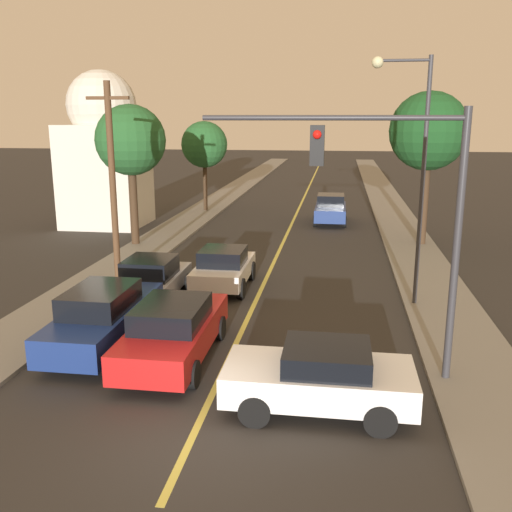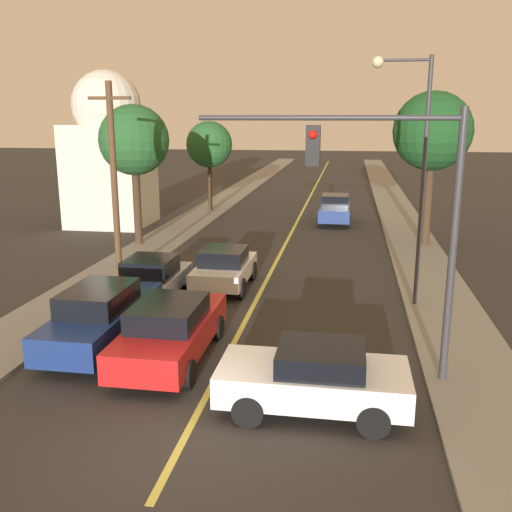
{
  "view_description": "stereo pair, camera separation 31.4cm",
  "coord_description": "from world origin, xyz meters",
  "px_view_note": "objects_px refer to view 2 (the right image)",
  "views": [
    {
      "loc": [
        2.72,
        -9.72,
        6.2
      ],
      "look_at": [
        0.0,
        8.87,
        1.6
      ],
      "focal_mm": 40.0,
      "sensor_mm": 36.0,
      "label": 1
    },
    {
      "loc": [
        3.03,
        -9.67,
        6.2
      ],
      "look_at": [
        0.0,
        8.87,
        1.6
      ],
      "focal_mm": 40.0,
      "sensor_mm": 36.0,
      "label": 2
    }
  ],
  "objects_px": {
    "car_far_oncoming": "(335,209)",
    "tree_left_near": "(209,145)",
    "car_outer_lane_second": "(152,278)",
    "streetlamp_right": "(412,152)",
    "tree_right_near": "(433,132)",
    "domed_building_left": "(109,151)",
    "car_outer_lane_front": "(102,315)",
    "traffic_signal_mast": "(392,196)",
    "car_near_lane_second": "(224,267)",
    "car_crossing_right": "(315,377)",
    "tree_left_far": "(134,141)",
    "utility_pole_left": "(114,179)",
    "car_near_lane_front": "(171,329)"
  },
  "relations": [
    {
      "from": "car_far_oncoming",
      "to": "car_outer_lane_second",
      "type": "bearing_deg",
      "value": 69.56
    },
    {
      "from": "streetlamp_right",
      "to": "tree_right_near",
      "type": "relative_size",
      "value": 1.09
    },
    {
      "from": "tree_left_far",
      "to": "car_outer_lane_second",
      "type": "bearing_deg",
      "value": -66.39
    },
    {
      "from": "tree_right_near",
      "to": "car_near_lane_front",
      "type": "bearing_deg",
      "value": -118.76
    },
    {
      "from": "domed_building_left",
      "to": "traffic_signal_mast",
      "type": "bearing_deg",
      "value": -51.37
    },
    {
      "from": "car_outer_lane_front",
      "to": "car_far_oncoming",
      "type": "bearing_deg",
      "value": 73.54
    },
    {
      "from": "streetlamp_right",
      "to": "utility_pole_left",
      "type": "bearing_deg",
      "value": 172.84
    },
    {
      "from": "car_far_oncoming",
      "to": "tree_left_near",
      "type": "relative_size",
      "value": 0.71
    },
    {
      "from": "tree_left_near",
      "to": "car_outer_lane_second",
      "type": "bearing_deg",
      "value": -82.4
    },
    {
      "from": "car_near_lane_front",
      "to": "streetlamp_right",
      "type": "xyz_separation_m",
      "value": [
        6.36,
        5.41,
        4.3
      ]
    },
    {
      "from": "tree_right_near",
      "to": "car_far_oncoming",
      "type": "bearing_deg",
      "value": 129.32
    },
    {
      "from": "car_near_lane_second",
      "to": "car_outer_lane_front",
      "type": "distance_m",
      "value": 6.2
    },
    {
      "from": "car_far_oncoming",
      "to": "domed_building_left",
      "type": "xyz_separation_m",
      "value": [
        -12.91,
        -2.48,
        3.43
      ]
    },
    {
      "from": "traffic_signal_mast",
      "to": "tree_left_far",
      "type": "height_order",
      "value": "tree_left_far"
    },
    {
      "from": "car_crossing_right",
      "to": "domed_building_left",
      "type": "xyz_separation_m",
      "value": [
        -13.11,
        20.14,
        3.51
      ]
    },
    {
      "from": "utility_pole_left",
      "to": "domed_building_left",
      "type": "bearing_deg",
      "value": 114.05
    },
    {
      "from": "car_crossing_right",
      "to": "traffic_signal_mast",
      "type": "xyz_separation_m",
      "value": [
        1.54,
        1.8,
        3.7
      ]
    },
    {
      "from": "car_near_lane_front",
      "to": "tree_right_near",
      "type": "relative_size",
      "value": 0.68
    },
    {
      "from": "car_crossing_right",
      "to": "tree_left_near",
      "type": "relative_size",
      "value": 0.7
    },
    {
      "from": "car_outer_lane_second",
      "to": "car_far_oncoming",
      "type": "relative_size",
      "value": 0.96
    },
    {
      "from": "tree_right_near",
      "to": "utility_pole_left",
      "type": "bearing_deg",
      "value": -146.48
    },
    {
      "from": "car_near_lane_front",
      "to": "utility_pole_left",
      "type": "height_order",
      "value": "utility_pole_left"
    },
    {
      "from": "car_near_lane_front",
      "to": "car_near_lane_second",
      "type": "distance_m",
      "value": 6.51
    },
    {
      "from": "car_outer_lane_front",
      "to": "tree_left_far",
      "type": "relative_size",
      "value": 0.77
    },
    {
      "from": "car_near_lane_second",
      "to": "traffic_signal_mast",
      "type": "distance_m",
      "value": 9.42
    },
    {
      "from": "tree_left_near",
      "to": "tree_right_near",
      "type": "xyz_separation_m",
      "value": [
        12.92,
        -8.64,
        1.08
      ]
    },
    {
      "from": "utility_pole_left",
      "to": "tree_left_far",
      "type": "height_order",
      "value": "utility_pole_left"
    },
    {
      "from": "car_outer_lane_front",
      "to": "tree_right_near",
      "type": "height_order",
      "value": "tree_right_near"
    },
    {
      "from": "car_crossing_right",
      "to": "tree_left_far",
      "type": "xyz_separation_m",
      "value": [
        -9.6,
        15.0,
        4.31
      ]
    },
    {
      "from": "car_outer_lane_second",
      "to": "tree_left_far",
      "type": "bearing_deg",
      "value": 113.61
    },
    {
      "from": "car_near_lane_second",
      "to": "tree_left_far",
      "type": "bearing_deg",
      "value": 131.85
    },
    {
      "from": "streetlamp_right",
      "to": "tree_left_far",
      "type": "xyz_separation_m",
      "value": [
        -12.1,
        7.5,
        -0.04
      ]
    },
    {
      "from": "car_crossing_right",
      "to": "utility_pole_left",
      "type": "bearing_deg",
      "value": 42.42
    },
    {
      "from": "car_outer_lane_front",
      "to": "car_outer_lane_second",
      "type": "xyz_separation_m",
      "value": [
        0.0,
        4.12,
        -0.1
      ]
    },
    {
      "from": "car_outer_lane_front",
      "to": "streetlamp_right",
      "type": "xyz_separation_m",
      "value": [
        8.57,
        4.71,
        4.28
      ]
    },
    {
      "from": "car_near_lane_front",
      "to": "domed_building_left",
      "type": "relative_size",
      "value": 0.56
    },
    {
      "from": "utility_pole_left",
      "to": "tree_right_near",
      "type": "height_order",
      "value": "utility_pole_left"
    },
    {
      "from": "tree_left_far",
      "to": "domed_building_left",
      "type": "distance_m",
      "value": 6.28
    },
    {
      "from": "car_far_oncoming",
      "to": "car_crossing_right",
      "type": "distance_m",
      "value": 22.62
    },
    {
      "from": "streetlamp_right",
      "to": "tree_right_near",
      "type": "xyz_separation_m",
      "value": [
        1.85,
        9.56,
        0.38
      ]
    },
    {
      "from": "car_outer_lane_second",
      "to": "domed_building_left",
      "type": "height_order",
      "value": "domed_building_left"
    },
    {
      "from": "car_outer_lane_second",
      "to": "tree_right_near",
      "type": "height_order",
      "value": "tree_right_near"
    },
    {
      "from": "tree_left_far",
      "to": "car_far_oncoming",
      "type": "bearing_deg",
      "value": 39.06
    },
    {
      "from": "car_near_lane_second",
      "to": "tree_left_far",
      "type": "height_order",
      "value": "tree_left_far"
    },
    {
      "from": "car_outer_lane_front",
      "to": "traffic_signal_mast",
      "type": "distance_m",
      "value": 8.48
    },
    {
      "from": "streetlamp_right",
      "to": "tree_left_near",
      "type": "bearing_deg",
      "value": 121.32
    },
    {
      "from": "car_far_oncoming",
      "to": "tree_left_near",
      "type": "bearing_deg",
      "value": -20.17
    },
    {
      "from": "car_outer_lane_second",
      "to": "streetlamp_right",
      "type": "distance_m",
      "value": 9.64
    },
    {
      "from": "car_near_lane_second",
      "to": "car_outer_lane_front",
      "type": "xyz_separation_m",
      "value": [
        -2.2,
        -5.8,
        0.06
      ]
    },
    {
      "from": "car_near_lane_front",
      "to": "car_far_oncoming",
      "type": "distance_m",
      "value": 20.86
    }
  ]
}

